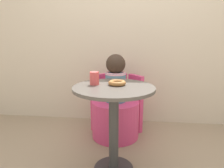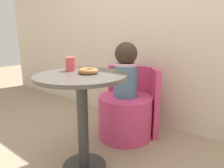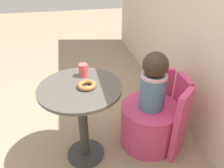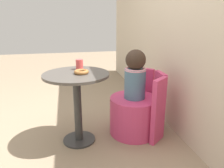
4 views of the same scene
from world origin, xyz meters
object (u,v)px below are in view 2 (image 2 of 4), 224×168
object	(u,v)px
tub_chair	(125,116)
donut	(88,71)
child_figure	(126,70)
cup	(71,64)
round_table	(82,101)

from	to	relation	value
tub_chair	donut	bearing A→B (deg)	-83.41
child_figure	tub_chair	bearing A→B (deg)	-90.00
tub_chair	cup	world-z (taller)	cup
round_table	cup	world-z (taller)	cup
child_figure	cup	xyz separation A→B (m)	(-0.12, -0.56, 0.11)
child_figure	donut	bearing A→B (deg)	-83.41
round_table	child_figure	bearing A→B (deg)	94.10
round_table	donut	bearing A→B (deg)	67.48
tub_chair	child_figure	size ratio (longest dim) A/B	1.02
child_figure	donut	distance (m)	0.57
donut	cup	bearing A→B (deg)	-178.61
tub_chair	donut	size ratio (longest dim) A/B	3.74
tub_chair	child_figure	xyz separation A→B (m)	(0.00, 0.00, 0.47)
round_table	child_figure	size ratio (longest dim) A/B	1.41
child_figure	round_table	bearing A→B (deg)	-85.90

